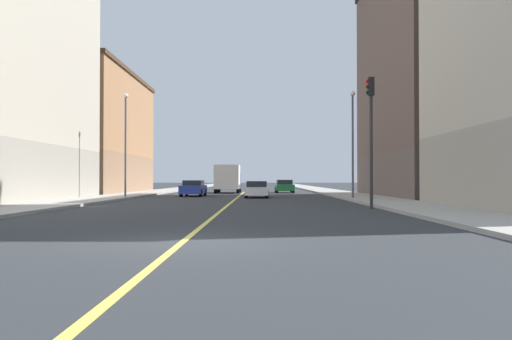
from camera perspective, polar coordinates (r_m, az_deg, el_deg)
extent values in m
plane|color=#2B2E32|center=(12.42, -7.77, -7.60)|extent=(400.00, 400.00, 0.00)
cube|color=#9E9B93|center=(61.70, 7.55, -2.22)|extent=(3.74, 168.00, 0.15)
cube|color=#9E9B93|center=(62.24, -9.89, -2.21)|extent=(3.74, 168.00, 0.15)
cube|color=#E5D14C|center=(61.25, -1.21, -2.30)|extent=(0.16, 154.00, 0.01)
cube|color=brown|center=(45.36, 20.13, -0.54)|extent=(11.56, 19.44, 3.46)
cube|color=brown|center=(46.38, 20.06, 11.09)|extent=(11.56, 19.44, 15.24)
cube|color=#8F6B4F|center=(57.83, -18.54, -0.39)|extent=(11.56, 20.74, 3.93)
cube|color=#A8754C|center=(58.19, -18.51, 5.50)|extent=(11.56, 20.74, 8.02)
cube|color=#4B3422|center=(58.81, -18.48, 9.58)|extent=(11.86, 21.04, 0.40)
cylinder|color=#2D2D2D|center=(26.44, 12.16, 1.86)|extent=(0.16, 0.16, 5.46)
cube|color=black|center=(26.78, 12.14, 8.68)|extent=(0.28, 0.32, 0.90)
sphere|color=red|center=(26.80, 11.79, 9.25)|extent=(0.20, 0.20, 0.20)
sphere|color=#352204|center=(26.75, 11.80, 8.66)|extent=(0.20, 0.20, 0.20)
sphere|color=black|center=(26.71, 11.80, 8.07)|extent=(0.20, 0.20, 0.20)
cylinder|color=#4C4C51|center=(37.40, 10.25, 2.46)|extent=(0.14, 0.14, 7.02)
sphere|color=#EAEACC|center=(37.80, 10.23, 8.00)|extent=(0.36, 0.36, 0.36)
cylinder|color=#4C4C51|center=(40.45, -13.72, 2.38)|extent=(0.14, 0.14, 7.26)
sphere|color=#EAEACC|center=(40.84, -13.70, 7.68)|extent=(0.36, 0.36, 0.36)
cube|color=#23389E|center=(45.18, -6.67, -2.07)|extent=(1.85, 4.61, 0.69)
cube|color=black|center=(45.24, -6.66, -1.36)|extent=(1.58, 2.18, 0.42)
cylinder|color=black|center=(46.70, -7.39, -2.33)|extent=(0.23, 0.64, 0.64)
cylinder|color=black|center=(46.48, -5.45, -2.34)|extent=(0.23, 0.64, 0.64)
cylinder|color=black|center=(43.90, -7.97, -2.42)|extent=(0.23, 0.64, 0.64)
cylinder|color=black|center=(43.67, -5.91, -2.43)|extent=(0.23, 0.64, 0.64)
cube|color=#1E6B38|center=(55.92, 3.04, -1.87)|extent=(1.91, 4.07, 0.66)
cube|color=black|center=(55.93, 3.04, -1.29)|extent=(1.64, 1.78, 0.48)
cylinder|color=black|center=(57.12, 2.12, -2.09)|extent=(0.24, 0.65, 0.64)
cylinder|color=black|center=(57.23, 3.78, -2.08)|extent=(0.24, 0.65, 0.64)
cylinder|color=black|center=(54.63, 2.26, -2.14)|extent=(0.24, 0.65, 0.64)
cylinder|color=black|center=(54.75, 3.99, -2.13)|extent=(0.24, 0.65, 0.64)
cube|color=white|center=(41.41, 0.07, -2.23)|extent=(1.73, 4.49, 0.60)
cube|color=black|center=(41.29, 0.07, -1.50)|extent=(1.52, 2.13, 0.45)
cylinder|color=black|center=(42.82, -0.97, -2.46)|extent=(0.22, 0.64, 0.64)
cylinder|color=black|center=(42.81, 1.13, -2.46)|extent=(0.22, 0.64, 0.64)
cylinder|color=black|center=(40.04, -1.07, -2.57)|extent=(0.22, 0.64, 0.64)
cylinder|color=black|center=(40.03, 1.18, -2.57)|extent=(0.22, 0.64, 0.64)
cube|color=navy|center=(57.90, -2.84, -1.14)|extent=(2.43, 1.89, 1.83)
cube|color=silver|center=(54.33, -3.06, -0.74)|extent=(2.43, 4.45, 2.40)
cylinder|color=black|center=(57.64, -3.97, -1.95)|extent=(0.30, 0.90, 0.90)
cylinder|color=black|center=(57.52, -1.75, -1.95)|extent=(0.30, 0.90, 0.90)
cylinder|color=black|center=(53.48, -4.32, -2.02)|extent=(0.30, 0.90, 0.90)
cylinder|color=black|center=(53.34, -1.92, -2.03)|extent=(0.30, 0.90, 0.90)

